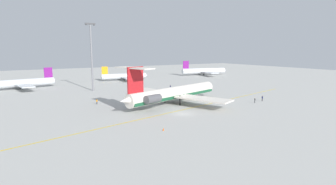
{
  "coord_description": "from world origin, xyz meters",
  "views": [
    {
      "loc": [
        -37.89,
        -55.46,
        16.52
      ],
      "look_at": [
        5.79,
        16.47,
        2.84
      ],
      "focal_mm": 28.34,
      "sensor_mm": 36.0,
      "label": 1
    }
  ],
  "objects_px": {
    "ground_crew_near_nose": "(262,98)",
    "main_jetliner": "(172,93)",
    "airliner_mid_left": "(18,83)",
    "safety_cone_nose": "(163,129)",
    "airliner_far_right": "(205,71)",
    "ground_crew_portside": "(170,86)",
    "airliner_mid_right": "(125,76)",
    "ground_crew_starboard": "(255,100)",
    "ground_crew_near_tail": "(97,101)",
    "light_mast": "(92,54)"
  },
  "relations": [
    {
      "from": "ground_crew_near_nose",
      "to": "main_jetliner",
      "type": "bearing_deg",
      "value": -26.36
    },
    {
      "from": "airliner_mid_left",
      "to": "safety_cone_nose",
      "type": "xyz_separation_m",
      "value": [
        23.16,
        -81.31,
        -2.26
      ]
    },
    {
      "from": "airliner_mid_left",
      "to": "airliner_far_right",
      "type": "distance_m",
      "value": 107.3
    },
    {
      "from": "airliner_far_right",
      "to": "ground_crew_portside",
      "type": "relative_size",
      "value": 18.56
    },
    {
      "from": "main_jetliner",
      "to": "airliner_mid_right",
      "type": "relative_size",
      "value": 1.58
    },
    {
      "from": "airliner_mid_left",
      "to": "ground_crew_starboard",
      "type": "distance_m",
      "value": 94.64
    },
    {
      "from": "airliner_mid_left",
      "to": "airliner_mid_right",
      "type": "distance_m",
      "value": 51.88
    },
    {
      "from": "airliner_mid_right",
      "to": "ground_crew_portside",
      "type": "xyz_separation_m",
      "value": [
        3.94,
        -40.08,
        -1.2
      ]
    },
    {
      "from": "main_jetliner",
      "to": "airliner_mid_right",
      "type": "xyz_separation_m",
      "value": [
        12.09,
        67.07,
        -1.03
      ]
    },
    {
      "from": "ground_crew_near_nose",
      "to": "ground_crew_near_tail",
      "type": "distance_m",
      "value": 52.38
    },
    {
      "from": "ground_crew_near_nose",
      "to": "ground_crew_portside",
      "type": "height_order",
      "value": "ground_crew_near_nose"
    },
    {
      "from": "airliner_mid_left",
      "to": "light_mast",
      "type": "xyz_separation_m",
      "value": [
        25.7,
        -20.52,
        12.04
      ]
    },
    {
      "from": "main_jetliner",
      "to": "ground_crew_portside",
      "type": "relative_size",
      "value": 24.17
    },
    {
      "from": "ground_crew_near_nose",
      "to": "safety_cone_nose",
      "type": "height_order",
      "value": "ground_crew_near_nose"
    },
    {
      "from": "ground_crew_near_tail",
      "to": "safety_cone_nose",
      "type": "distance_m",
      "value": 33.61
    },
    {
      "from": "airliner_far_right",
      "to": "airliner_mid_left",
      "type": "bearing_deg",
      "value": -162.74
    },
    {
      "from": "airliner_mid_left",
      "to": "ground_crew_portside",
      "type": "bearing_deg",
      "value": 140.08
    },
    {
      "from": "airliner_mid_left",
      "to": "safety_cone_nose",
      "type": "relative_size",
      "value": 52.32
    },
    {
      "from": "airliner_mid_left",
      "to": "ground_crew_starboard",
      "type": "xyz_separation_m",
      "value": [
        61.86,
        -71.61,
        -1.44
      ]
    },
    {
      "from": "ground_crew_starboard",
      "to": "safety_cone_nose",
      "type": "height_order",
      "value": "ground_crew_starboard"
    },
    {
      "from": "airliner_mid_right",
      "to": "ground_crew_starboard",
      "type": "height_order",
      "value": "airliner_mid_right"
    },
    {
      "from": "ground_crew_portside",
      "to": "ground_crew_starboard",
      "type": "distance_m",
      "value": 39.92
    },
    {
      "from": "ground_crew_starboard",
      "to": "safety_cone_nose",
      "type": "xyz_separation_m",
      "value": [
        -38.7,
        -9.7,
        -0.82
      ]
    },
    {
      "from": "ground_crew_near_tail",
      "to": "airliner_far_right",
      "type": "bearing_deg",
      "value": 166.3
    },
    {
      "from": "airliner_far_right",
      "to": "safety_cone_nose",
      "type": "relative_size",
      "value": 56.76
    },
    {
      "from": "ground_crew_near_tail",
      "to": "ground_crew_starboard",
      "type": "bearing_deg",
      "value": 104.63
    },
    {
      "from": "ground_crew_near_tail",
      "to": "ground_crew_portside",
      "type": "bearing_deg",
      "value": 157.14
    },
    {
      "from": "airliner_mid_left",
      "to": "ground_crew_portside",
      "type": "distance_m",
      "value": 63.97
    },
    {
      "from": "ground_crew_near_nose",
      "to": "ground_crew_starboard",
      "type": "distance_m",
      "value": 4.52
    },
    {
      "from": "ground_crew_starboard",
      "to": "light_mast",
      "type": "relative_size",
      "value": 0.06
    },
    {
      "from": "airliner_far_right",
      "to": "light_mast",
      "type": "relative_size",
      "value": 1.17
    },
    {
      "from": "airliner_far_right",
      "to": "ground_crew_near_tail",
      "type": "bearing_deg",
      "value": -134.54
    },
    {
      "from": "ground_crew_near_nose",
      "to": "ground_crew_near_tail",
      "type": "height_order",
      "value": "ground_crew_near_nose"
    },
    {
      "from": "airliner_mid_right",
      "to": "safety_cone_nose",
      "type": "height_order",
      "value": "airliner_mid_right"
    },
    {
      "from": "airliner_far_right",
      "to": "ground_crew_near_tail",
      "type": "height_order",
      "value": "airliner_far_right"
    },
    {
      "from": "ground_crew_near_tail",
      "to": "light_mast",
      "type": "bearing_deg",
      "value": -149.79
    },
    {
      "from": "ground_crew_near_nose",
      "to": "light_mast",
      "type": "relative_size",
      "value": 0.07
    },
    {
      "from": "airliner_far_right",
      "to": "ground_crew_starboard",
      "type": "height_order",
      "value": "airliner_far_right"
    },
    {
      "from": "main_jetliner",
      "to": "ground_crew_starboard",
      "type": "distance_m",
      "value": 25.92
    },
    {
      "from": "airliner_mid_right",
      "to": "light_mast",
      "type": "xyz_separation_m",
      "value": [
        -25.58,
        -28.35,
        12.32
      ]
    },
    {
      "from": "airliner_mid_right",
      "to": "ground_crew_near_tail",
      "type": "xyz_separation_m",
      "value": [
        -32.12,
        -55.77,
        -1.2
      ]
    },
    {
      "from": "airliner_far_right",
      "to": "safety_cone_nose",
      "type": "distance_m",
      "value": 122.77
    },
    {
      "from": "ground_crew_near_tail",
      "to": "ground_crew_portside",
      "type": "distance_m",
      "value": 39.33
    },
    {
      "from": "ground_crew_near_nose",
      "to": "ground_crew_starboard",
      "type": "height_order",
      "value": "ground_crew_near_nose"
    },
    {
      "from": "ground_crew_portside",
      "to": "light_mast",
      "type": "bearing_deg",
      "value": 119.06
    },
    {
      "from": "main_jetliner",
      "to": "airliner_mid_left",
      "type": "xyz_separation_m",
      "value": [
        -39.19,
        59.24,
        -0.76
      ]
    },
    {
      "from": "ground_crew_starboard",
      "to": "ground_crew_portside",
      "type": "bearing_deg",
      "value": 123.16
    },
    {
      "from": "airliner_mid_left",
      "to": "airliner_far_right",
      "type": "bearing_deg",
      "value": 174.84
    },
    {
      "from": "ground_crew_starboard",
      "to": "airliner_far_right",
      "type": "bearing_deg",
      "value": 84.17
    },
    {
      "from": "ground_crew_starboard",
      "to": "airliner_mid_left",
      "type": "bearing_deg",
      "value": 154.41
    }
  ]
}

